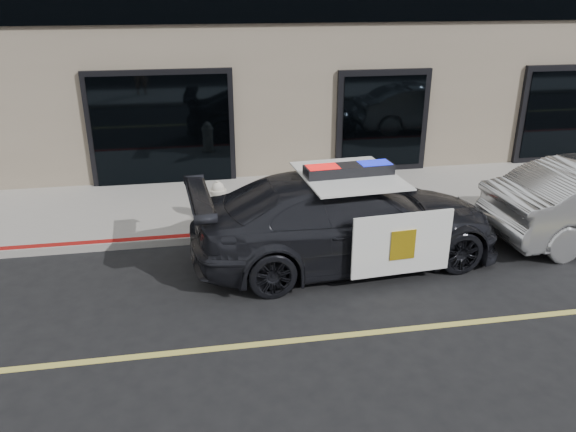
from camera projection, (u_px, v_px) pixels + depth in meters
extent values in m
plane|color=black|center=(228.00, 348.00, 7.80)|extent=(120.00, 120.00, 0.00)
cube|color=gray|center=(211.00, 207.00, 12.55)|extent=(60.00, 3.50, 0.15)
imported|color=black|center=(347.00, 219.00, 9.99)|extent=(3.09, 5.89, 1.61)
cube|color=white|center=(402.00, 244.00, 9.09)|extent=(1.72, 0.17, 1.07)
cube|color=white|center=(352.00, 196.00, 11.16)|extent=(1.72, 0.17, 1.07)
cube|color=white|center=(349.00, 175.00, 9.68)|extent=(1.75, 2.05, 0.03)
cube|color=gold|center=(403.00, 245.00, 9.06)|extent=(0.43, 0.05, 0.51)
cube|color=black|center=(349.00, 170.00, 9.64)|extent=(1.57, 0.52, 0.19)
cube|color=red|center=(323.00, 171.00, 9.53)|extent=(0.56, 0.39, 0.17)
cube|color=#0C19CC|center=(374.00, 167.00, 9.74)|extent=(0.56, 0.39, 0.17)
cylinder|color=beige|center=(220.00, 219.00, 11.56)|extent=(0.40, 0.40, 0.09)
cylinder|color=beige|center=(219.00, 205.00, 11.43)|extent=(0.29, 0.29, 0.55)
cylinder|color=beige|center=(218.00, 191.00, 11.32)|extent=(0.34, 0.34, 0.07)
sphere|color=beige|center=(218.00, 188.00, 11.30)|extent=(0.25, 0.25, 0.25)
cylinder|color=beige|center=(218.00, 183.00, 11.25)|extent=(0.08, 0.08, 0.08)
cylinder|color=beige|center=(218.00, 198.00, 11.58)|extent=(0.14, 0.13, 0.14)
cylinder|color=beige|center=(219.00, 205.00, 11.23)|extent=(0.14, 0.13, 0.14)
cylinder|color=beige|center=(219.00, 209.00, 11.23)|extent=(0.19, 0.15, 0.19)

